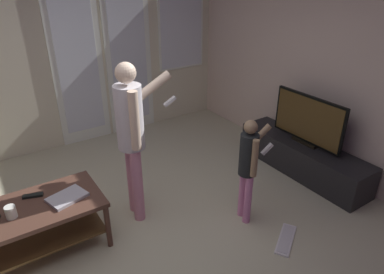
{
  "coord_description": "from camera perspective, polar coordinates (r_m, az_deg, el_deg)",
  "views": [
    {
      "loc": [
        -0.92,
        -2.29,
        2.33
      ],
      "look_at": [
        0.81,
        0.32,
        0.79
      ],
      "focal_mm": 32.44,
      "sensor_mm": 36.0,
      "label": 1
    }
  ],
  "objects": [
    {
      "name": "laptop_closed",
      "position": [
        3.3,
        -19.84,
        -9.29
      ],
      "size": [
        0.36,
        0.3,
        0.03
      ],
      "primitive_type": "cube",
      "rotation": [
        0.0,
        0.0,
        0.28
      ],
      "color": "#B5B3BB",
      "rests_on": "coffee_table"
    },
    {
      "name": "cup_near_edge",
      "position": [
        3.23,
        -27.64,
        -10.87
      ],
      "size": [
        0.09,
        0.09,
        0.11
      ],
      "primitive_type": "cylinder",
      "color": "white",
      "rests_on": "coffee_table"
    },
    {
      "name": "wall_right_plain",
      "position": [
        4.31,
        23.24,
        11.11
      ],
      "size": [
        0.06,
        5.07,
        2.72
      ],
      "color": "beige",
      "rests_on": "ground_plane"
    },
    {
      "name": "coffee_table",
      "position": [
        3.39,
        -23.45,
        -11.92
      ],
      "size": [
        1.04,
        0.64,
        0.49
      ],
      "color": "#523428",
      "rests_on": "ground_plane"
    },
    {
      "name": "tv_stand",
      "position": [
        4.53,
        17.68,
        -3.23
      ],
      "size": [
        0.45,
        1.73,
        0.39
      ],
      "color": "black",
      "rests_on": "ground_plane"
    },
    {
      "name": "tv_remote_black",
      "position": [
        3.44,
        -24.69,
        -8.74
      ],
      "size": [
        0.18,
        0.1,
        0.02
      ],
      "primitive_type": "cube",
      "rotation": [
        0.0,
        0.0,
        -0.31
      ],
      "color": "black",
      "rests_on": "coffee_table"
    },
    {
      "name": "wall_back_with_doors",
      "position": [
        5.0,
        -21.31,
        13.05
      ],
      "size": [
        5.25,
        0.09,
        2.75
      ],
      "color": "beige",
      "rests_on": "ground_plane"
    },
    {
      "name": "person_child",
      "position": [
        3.35,
        9.3,
        -4.18
      ],
      "size": [
        0.44,
        0.29,
        1.1
      ],
      "color": "pink",
      "rests_on": "ground_plane"
    },
    {
      "name": "loose_keyboard",
      "position": [
        3.54,
        15.16,
        -15.93
      ],
      "size": [
        0.44,
        0.34,
        0.02
      ],
      "color": "white",
      "rests_on": "ground_plane"
    },
    {
      "name": "ground_plane",
      "position": [
        3.4,
        -8.77,
        -17.69
      ],
      "size": [
        5.25,
        5.07,
        0.02
      ],
      "primitive_type": "cube",
      "color": "#BCBA99"
    },
    {
      "name": "person_adult",
      "position": [
        3.28,
        -9.84,
        1.16
      ],
      "size": [
        0.69,
        0.43,
        1.61
      ],
      "color": "pink",
      "rests_on": "ground_plane"
    },
    {
      "name": "flat_screen_tv",
      "position": [
        4.32,
        18.53,
        2.64
      ],
      "size": [
        0.08,
        0.97,
        0.61
      ],
      "color": "black",
      "rests_on": "tv_stand"
    }
  ]
}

